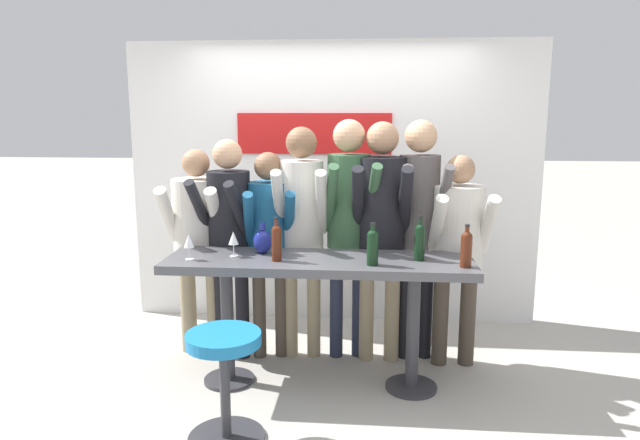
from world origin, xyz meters
name	(u,v)px	position (x,y,z in m)	size (l,w,h in m)	color
ground_plane	(319,384)	(0.00, 0.00, 0.00)	(40.00, 40.00, 0.00)	#B2ADA3
back_wall	(332,183)	(0.00, 1.40, 1.27)	(3.69, 0.12, 2.53)	white
tasting_table	(319,280)	(0.00, 0.00, 0.77)	(2.09, 0.59, 0.92)	#4C4C51
bar_stool	(224,369)	(-0.48, -0.74, 0.45)	(0.45, 0.45, 0.66)	#333338
person_far_left	(198,230)	(-0.99, 0.50, 1.00)	(0.47, 0.54, 1.63)	gray
person_left	(229,224)	(-0.73, 0.43, 1.07)	(0.45, 0.57, 1.71)	black
person_center_left	(269,232)	(-0.42, 0.45, 1.01)	(0.43, 0.54, 1.61)	#473D33
person_center	(302,216)	(-0.17, 0.48, 1.13)	(0.41, 0.55, 1.80)	gray
person_center_right	(349,210)	(0.18, 0.51, 1.17)	(0.45, 0.59, 1.85)	#23283D
person_right	(381,215)	(0.43, 0.45, 1.15)	(0.43, 0.56, 1.84)	gray
person_far_right	(419,210)	(0.71, 0.52, 1.18)	(0.40, 0.55, 1.85)	black
person_rightmost	(458,239)	(0.99, 0.43, 0.99)	(0.46, 0.54, 1.60)	#473D33
wine_bottle_0	(277,241)	(-0.28, -0.08, 1.06)	(0.07, 0.07, 0.30)	#4C1E0F
wine_bottle_1	(420,240)	(0.68, 0.01, 1.06)	(0.07, 0.07, 0.30)	black
wine_bottle_2	(466,247)	(0.96, -0.14, 1.05)	(0.07, 0.07, 0.28)	#4C1E0F
wine_bottle_3	(373,245)	(0.36, -0.14, 1.06)	(0.08, 0.08, 0.28)	black
wine_glass_0	(233,239)	(-0.59, 0.00, 1.05)	(0.07, 0.07, 0.18)	silver
wine_glass_1	(189,242)	(-0.87, -0.11, 1.05)	(0.07, 0.07, 0.18)	silver
decorative_vase	(263,241)	(-0.41, 0.10, 1.01)	(0.13, 0.13, 0.22)	navy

